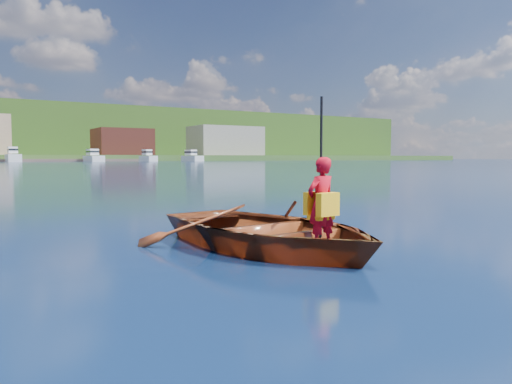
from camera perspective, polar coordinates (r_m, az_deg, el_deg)
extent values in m
plane|color=#112940|center=(7.77, 3.38, -5.67)|extent=(600.00, 600.00, 0.00)
imported|color=brown|center=(7.13, 1.33, -4.41)|extent=(3.34, 4.31, 0.82)
imported|color=red|center=(6.53, 7.44, -1.32)|extent=(0.47, 0.35, 1.21)
cube|color=yellow|center=(6.45, 8.21, -1.42)|extent=(0.35, 0.14, 0.30)
cube|color=yellow|center=(6.61, 6.69, -1.27)|extent=(0.35, 0.12, 0.30)
cube|color=yellow|center=(6.55, 7.43, -2.91)|extent=(0.33, 0.26, 0.05)
cylinder|color=black|center=(6.72, 7.44, 2.25)|extent=(0.04, 0.04, 2.01)
cube|color=brown|center=(178.35, -15.04, 5.53)|extent=(18.00, 16.00, 9.00)
cube|color=gray|center=(193.31, -3.51, 5.83)|extent=(26.00, 16.00, 11.00)
cube|color=silver|center=(149.90, -26.01, 3.45)|extent=(3.25, 11.60, 2.34)
cube|color=silver|center=(151.07, -26.08, 4.33)|extent=(2.27, 5.22, 1.80)
cube|color=black|center=(151.07, -26.08, 4.36)|extent=(2.34, 5.45, 0.50)
cube|color=silver|center=(153.24, -18.08, 3.60)|extent=(3.52, 12.58, 1.93)
cube|color=silver|center=(154.48, -18.20, 4.36)|extent=(2.46, 5.66, 1.80)
cube|color=black|center=(154.48, -18.20, 4.40)|extent=(2.54, 5.91, 0.50)
cube|color=silver|center=(157.77, -12.23, 3.71)|extent=(2.73, 9.75, 1.92)
cube|color=silver|center=(158.69, -12.35, 4.46)|extent=(1.91, 4.39, 1.80)
cube|color=black|center=(158.70, -12.35, 4.49)|extent=(1.96, 4.58, 0.50)
cube|color=silver|center=(163.14, -7.30, 3.78)|extent=(3.17, 11.32, 1.95)
cube|color=silver|center=(164.18, -7.47, 4.51)|extent=(2.22, 5.09, 1.80)
cube|color=black|center=(164.18, -7.47, 4.54)|extent=(2.28, 5.32, 0.50)
cylinder|color=#382314|center=(243.65, -18.56, 6.22)|extent=(0.80, 0.80, 2.77)
sphere|color=#1C551F|center=(243.83, -18.58, 7.09)|extent=(5.17, 5.17, 5.17)
cylinder|color=#382314|center=(265.44, -14.25, 6.88)|extent=(0.80, 0.80, 3.44)
sphere|color=#1C551F|center=(265.72, -14.27, 7.86)|extent=(6.42, 6.42, 6.42)
cylinder|color=#382314|center=(225.53, -15.56, 5.49)|extent=(0.80, 0.80, 3.12)
sphere|color=#1C551F|center=(225.68, -15.58, 6.55)|extent=(5.83, 5.83, 5.83)
cylinder|color=#382314|center=(301.01, -11.44, 7.66)|extent=(0.80, 0.80, 3.27)
sphere|color=#1C551F|center=(301.33, -11.45, 8.49)|extent=(6.11, 6.11, 6.11)
cylinder|color=#382314|center=(258.19, 1.51, 5.51)|extent=(0.80, 0.80, 3.71)
sphere|color=#1C551F|center=(258.37, 1.52, 6.60)|extent=(6.92, 6.92, 6.92)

